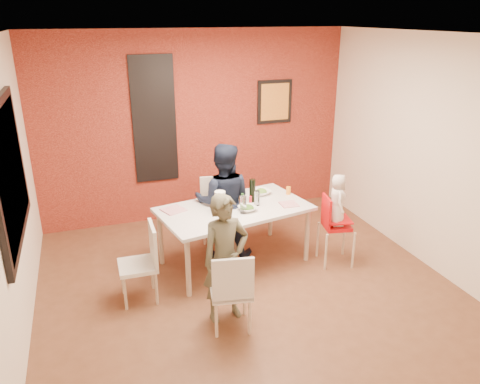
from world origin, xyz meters
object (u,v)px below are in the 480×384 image
object	(u,v)px
chair_near	(232,288)
high_chair	(334,223)
paper_towel_roll	(220,203)
chair_far	(219,209)
child_near	(225,259)
toddler	(337,200)
wine_bottle	(252,191)
chair_left	(144,259)
child_far	(223,201)
dining_table	(234,213)

from	to	relation	value
chair_near	high_chair	bearing A→B (deg)	-140.63
chair_near	paper_towel_roll	xyz separation A→B (m)	(0.23, 1.14, 0.40)
chair_far	child_near	distance (m)	1.54
chair_near	toddler	xyz separation A→B (m)	(1.59, 0.86, 0.36)
chair_near	chair_far	xyz separation A→B (m)	(0.38, 1.72, 0.06)
wine_bottle	chair_far	bearing A→B (deg)	133.37
chair_far	paper_towel_roll	xyz separation A→B (m)	(-0.15, -0.58, 0.34)
chair_left	high_chair	bearing A→B (deg)	91.86
child_far	wine_bottle	size ratio (longest dim) A/B	5.12
child_far	toddler	xyz separation A→B (m)	(1.21, -0.62, 0.10)
chair_far	toddler	bearing A→B (deg)	-28.82
chair_near	high_chair	xyz separation A→B (m)	(1.57, 0.87, 0.06)
chair_left	wine_bottle	size ratio (longest dim) A/B	2.96
wine_bottle	paper_towel_roll	distance (m)	0.53
dining_table	toddler	bearing A→B (deg)	-19.48
chair_far	wine_bottle	bearing A→B (deg)	-39.81
high_chair	wine_bottle	world-z (taller)	wine_bottle
high_chair	paper_towel_roll	xyz separation A→B (m)	(-1.33, 0.27, 0.34)
child_near	paper_towel_roll	bearing A→B (deg)	68.54
child_near	toddler	bearing A→B (deg)	13.84
chair_far	wine_bottle	size ratio (longest dim) A/B	3.30
dining_table	chair_left	world-z (taller)	chair_left
dining_table	child_near	size ratio (longest dim) A/B	1.44
toddler	wine_bottle	world-z (taller)	toddler
wine_bottle	toddler	bearing A→B (deg)	-30.50
chair_far	paper_towel_roll	world-z (taller)	paper_towel_roll
chair_left	child_far	bearing A→B (deg)	122.13
chair_far	child_far	xyz separation A→B (m)	(-0.01, -0.24, 0.21)
chair_left	paper_towel_roll	xyz separation A→B (m)	(0.93, 0.31, 0.39)
chair_near	toddler	distance (m)	1.84
wine_bottle	high_chair	bearing A→B (deg)	-30.69
chair_left	paper_towel_roll	distance (m)	1.05
dining_table	high_chair	size ratio (longest dim) A/B	2.18
chair_left	toddler	size ratio (longest dim) A/B	1.34
high_chair	child_near	distance (m)	1.68
dining_table	paper_towel_roll	distance (m)	0.32
paper_towel_roll	dining_table	bearing A→B (deg)	30.25
dining_table	toddler	world-z (taller)	toddler
chair_near	child_far	xyz separation A→B (m)	(0.37, 1.48, 0.26)
high_chair	wine_bottle	xyz separation A→B (m)	(-0.86, 0.51, 0.35)
chair_left	toddler	world-z (taller)	toddler
dining_table	chair_near	world-z (taller)	chair_near
child_near	wine_bottle	size ratio (longest dim) A/B	4.62
wine_bottle	child_far	bearing A→B (deg)	162.95
chair_near	wine_bottle	world-z (taller)	wine_bottle
chair_left	child_far	size ratio (longest dim) A/B	0.58
chair_far	chair_left	distance (m)	1.40
toddler	paper_towel_roll	distance (m)	1.38
dining_table	chair_far	xyz separation A→B (m)	(-0.06, 0.46, -0.14)
dining_table	high_chair	bearing A→B (deg)	-19.44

